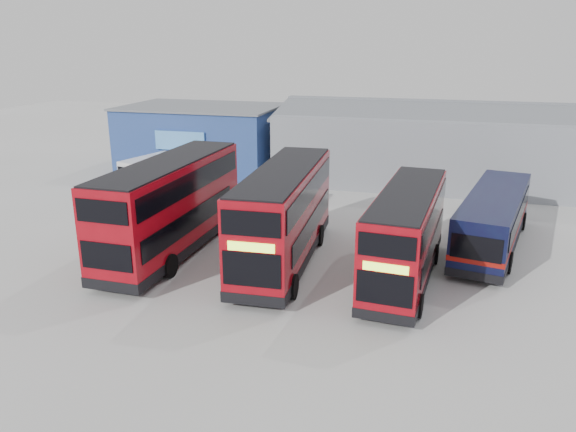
{
  "coord_description": "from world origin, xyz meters",
  "views": [
    {
      "loc": [
        4.77,
        -23.81,
        10.26
      ],
      "look_at": [
        -2.09,
        0.97,
        2.1
      ],
      "focal_mm": 35.0,
      "sensor_mm": 36.0,
      "label": 1
    }
  ],
  "objects_px": {
    "double_decker_left": "(171,208)",
    "double_decker_right": "(406,237)",
    "office_block": "(203,137)",
    "double_decker_centre": "(284,217)",
    "panel_van": "(154,170)",
    "maintenance_shed": "(487,146)",
    "single_decker_blue": "(493,221)"
  },
  "relations": [
    {
      "from": "office_block",
      "to": "double_decker_centre",
      "type": "xyz_separation_m",
      "value": [
        11.92,
        -17.76,
        -0.3
      ]
    },
    {
      "from": "double_decker_left",
      "to": "single_decker_blue",
      "type": "bearing_deg",
      "value": -161.1
    },
    {
      "from": "panel_van",
      "to": "double_decker_centre",
      "type": "bearing_deg",
      "value": -25.63
    },
    {
      "from": "maintenance_shed",
      "to": "single_decker_blue",
      "type": "xyz_separation_m",
      "value": [
        -0.42,
        -15.08,
        -1.16
      ]
    },
    {
      "from": "double_decker_centre",
      "to": "double_decker_left",
      "type": "bearing_deg",
      "value": 179.88
    },
    {
      "from": "office_block",
      "to": "maintenance_shed",
      "type": "distance_m",
      "value": 22.09
    },
    {
      "from": "office_block",
      "to": "double_decker_centre",
      "type": "bearing_deg",
      "value": -56.13
    },
    {
      "from": "double_decker_centre",
      "to": "single_decker_blue",
      "type": "xyz_separation_m",
      "value": [
        9.66,
        4.69,
        -0.84
      ]
    },
    {
      "from": "maintenance_shed",
      "to": "double_decker_right",
      "type": "bearing_deg",
      "value": -102.27
    },
    {
      "from": "office_block",
      "to": "single_decker_blue",
      "type": "height_order",
      "value": "office_block"
    },
    {
      "from": "maintenance_shed",
      "to": "double_decker_centre",
      "type": "height_order",
      "value": "maintenance_shed"
    },
    {
      "from": "double_decker_left",
      "to": "double_decker_right",
      "type": "distance_m",
      "value": 11.35
    },
    {
      "from": "single_decker_blue",
      "to": "double_decker_left",
      "type": "bearing_deg",
      "value": 29.16
    },
    {
      "from": "office_block",
      "to": "maintenance_shed",
      "type": "relative_size",
      "value": 0.4
    },
    {
      "from": "maintenance_shed",
      "to": "double_decker_left",
      "type": "height_order",
      "value": "maintenance_shed"
    },
    {
      "from": "double_decker_centre",
      "to": "office_block",
      "type": "bearing_deg",
      "value": 121.28
    },
    {
      "from": "double_decker_right",
      "to": "single_decker_blue",
      "type": "bearing_deg",
      "value": 57.21
    },
    {
      "from": "double_decker_right",
      "to": "maintenance_shed",
      "type": "bearing_deg",
      "value": 82.32
    },
    {
      "from": "double_decker_left",
      "to": "double_decker_right",
      "type": "xyz_separation_m",
      "value": [
        11.34,
        -0.3,
        -0.3
      ]
    },
    {
      "from": "single_decker_blue",
      "to": "panel_van",
      "type": "xyz_separation_m",
      "value": [
        -22.6,
        6.61,
        -0.22
      ]
    },
    {
      "from": "office_block",
      "to": "double_decker_left",
      "type": "height_order",
      "value": "office_block"
    },
    {
      "from": "office_block",
      "to": "double_decker_centre",
      "type": "relative_size",
      "value": 1.12
    },
    {
      "from": "double_decker_left",
      "to": "single_decker_blue",
      "type": "height_order",
      "value": "double_decker_left"
    },
    {
      "from": "double_decker_centre",
      "to": "double_decker_right",
      "type": "relative_size",
      "value": 1.12
    },
    {
      "from": "double_decker_left",
      "to": "double_decker_centre",
      "type": "height_order",
      "value": "double_decker_left"
    },
    {
      "from": "office_block",
      "to": "single_decker_blue",
      "type": "xyz_separation_m",
      "value": [
        21.58,
        -13.07,
        -1.14
      ]
    },
    {
      "from": "double_decker_left",
      "to": "double_decker_centre",
      "type": "bearing_deg",
      "value": -176.45
    },
    {
      "from": "double_decker_right",
      "to": "panel_van",
      "type": "relative_size",
      "value": 1.84
    },
    {
      "from": "double_decker_left",
      "to": "double_decker_right",
      "type": "bearing_deg",
      "value": 179.55
    },
    {
      "from": "office_block",
      "to": "panel_van",
      "type": "xyz_separation_m",
      "value": [
        -1.02,
        -6.46,
        -1.36
      ]
    },
    {
      "from": "panel_van",
      "to": "double_decker_right",
      "type": "bearing_deg",
      "value": -17.0
    },
    {
      "from": "office_block",
      "to": "panel_van",
      "type": "height_order",
      "value": "office_block"
    }
  ]
}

